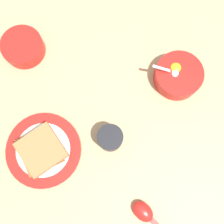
# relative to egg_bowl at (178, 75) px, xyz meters

# --- Properties ---
(ground_plane) EXTENTS (3.00, 3.00, 0.00)m
(ground_plane) POSITION_rel_egg_bowl_xyz_m (0.15, -0.22, -0.03)
(ground_plane) COLOR tan
(egg_bowl) EXTENTS (0.13, 0.14, 0.08)m
(egg_bowl) POSITION_rel_egg_bowl_xyz_m (0.00, 0.00, 0.00)
(egg_bowl) COLOR red
(egg_bowl) RESTS_ON ground_plane
(toast_plate) EXTENTS (0.20, 0.20, 0.01)m
(toast_plate) POSITION_rel_egg_bowl_xyz_m (0.26, -0.33, -0.02)
(toast_plate) COLOR red
(toast_plate) RESTS_ON ground_plane
(toast_sandwich) EXTENTS (0.15, 0.15, 0.04)m
(toast_sandwich) POSITION_rel_egg_bowl_xyz_m (0.27, -0.33, 0.01)
(toast_sandwich) COLOR brown
(toast_sandwich) RESTS_ON toast_plate
(soup_spoon) EXTENTS (0.11, 0.14, 0.03)m
(soup_spoon) POSITION_rel_egg_bowl_xyz_m (0.38, -0.03, -0.02)
(soup_spoon) COLOR red
(soup_spoon) RESTS_ON ground_plane
(congee_bowl) EXTENTS (0.12, 0.12, 0.04)m
(congee_bowl) POSITION_rel_egg_bowl_xyz_m (-0.01, -0.44, -0.00)
(congee_bowl) COLOR red
(congee_bowl) RESTS_ON ground_plane
(drinking_cup) EXTENTS (0.07, 0.07, 0.06)m
(drinking_cup) POSITION_rel_egg_bowl_xyz_m (0.20, -0.15, 0.01)
(drinking_cup) COLOR black
(drinking_cup) RESTS_ON ground_plane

